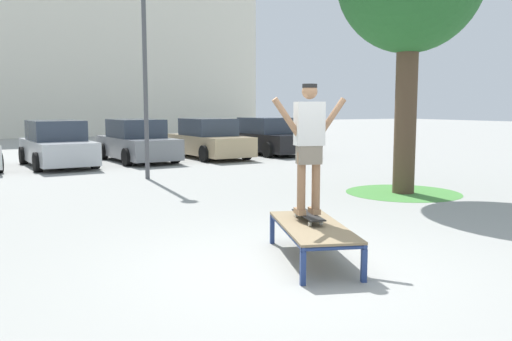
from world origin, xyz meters
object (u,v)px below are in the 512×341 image
at_px(skateboard, 308,215).
at_px(skate_box, 313,229).
at_px(car_silver, 57,145).
at_px(car_black, 267,137).
at_px(car_tan, 209,140).
at_px(light_post, 144,35).
at_px(skater, 309,140).
at_px(car_grey, 137,142).

bearing_deg(skateboard, skate_box, -109.82).
relative_size(skate_box, skateboard, 2.48).
height_order(car_silver, car_black, same).
bearing_deg(car_tan, skateboard, -108.32).
bearing_deg(light_post, skateboard, -92.98).
distance_m(skate_box, car_silver, 13.06).
bearing_deg(car_silver, car_black, 4.43).
distance_m(skate_box, skater, 1.14).
relative_size(skateboard, car_black, 0.19).
xyz_separation_m(skateboard, skater, (0.00, 0.00, 0.99)).
distance_m(skate_box, light_post, 9.26).
bearing_deg(car_black, car_tan, -172.25).
bearing_deg(car_silver, car_grey, 7.04).
bearing_deg(car_black, car_grey, -176.89).
bearing_deg(skateboard, car_silver, 95.49).
bearing_deg(skate_box, skater, 70.22).
bearing_deg(car_tan, car_silver, -177.25).
height_order(skater, light_post, light_post).
distance_m(car_silver, light_post, 5.66).
xyz_separation_m(skateboard, light_post, (0.44, 8.38, 3.29)).
bearing_deg(skateboard, car_tan, 71.68).
xyz_separation_m(skater, car_black, (7.10, 13.43, -0.84)).
height_order(skateboard, car_tan, car_tan).
bearing_deg(light_post, car_grey, 76.85).
bearing_deg(car_black, skate_box, -117.73).
distance_m(skateboard, light_post, 9.01).
height_order(car_tan, light_post, light_post).
xyz_separation_m(car_grey, car_tan, (2.78, -0.08, 0.00)).
relative_size(skater, light_post, 0.29).
xyz_separation_m(skater, car_tan, (4.32, 13.06, -0.84)).
bearing_deg(skate_box, car_silver, 95.06).
height_order(car_silver, car_grey, same).
bearing_deg(skate_box, skateboard, 70.18).
distance_m(car_grey, car_black, 5.56).
bearing_deg(skater, light_post, 87.02).
bearing_deg(skateboard, light_post, 87.02).
distance_m(skateboard, car_silver, 12.85).
xyz_separation_m(skate_box, light_post, (0.51, 8.60, 3.41)).
relative_size(car_grey, light_post, 0.74).
height_order(skate_box, car_black, car_black).
bearing_deg(car_silver, skateboard, -84.51).
distance_m(skate_box, car_black, 15.42).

